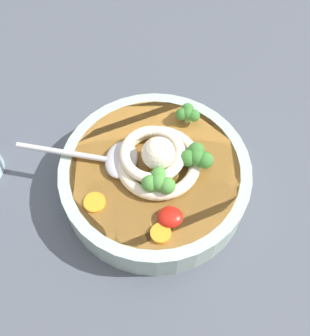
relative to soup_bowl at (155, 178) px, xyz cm
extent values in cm
cube|color=#474C56|center=(2.61, -2.07, -5.02)|extent=(105.45, 105.45, 4.10)
cylinder|color=#9EB2A3|center=(0.00, 0.00, -0.10)|extent=(26.78, 26.78, 5.75)
cylinder|color=#B27A33|center=(0.00, 0.00, 0.13)|extent=(23.57, 23.57, 5.29)
torus|color=beige|center=(-0.45, -0.50, 3.58)|extent=(11.70, 11.70, 1.61)
torus|color=beige|center=(0.31, -1.01, 4.88)|extent=(12.54, 12.54, 1.45)
sphere|color=beige|center=(-0.45, -0.50, 5.68)|extent=(4.54, 4.54, 4.54)
ellipsoid|color=#B7B7BC|center=(4.59, -0.94, 3.58)|extent=(5.51, 6.76, 1.60)
cylinder|color=#B7B7BC|center=(11.94, -2.44, 3.58)|extent=(14.86, 3.79, 0.80)
ellipsoid|color=#B2190F|center=(-1.84, 7.68, 3.52)|extent=(3.30, 2.97, 1.49)
cylinder|color=#7A9E60|center=(-5.57, -0.16, 3.41)|extent=(1.18, 1.18, 1.26)
sphere|color=#38752D|center=(-5.57, -0.16, 5.20)|extent=(2.31, 2.31, 2.31)
sphere|color=#38752D|center=(-4.41, -0.16, 4.99)|extent=(2.31, 2.31, 2.31)
sphere|color=#38752D|center=(-6.62, 0.26, 5.09)|extent=(2.31, 2.31, 2.31)
sphere|color=#38752D|center=(-5.57, -1.32, 5.03)|extent=(2.31, 2.31, 2.31)
cylinder|color=#7A9E60|center=(-0.44, 3.58, 3.39)|extent=(1.15, 1.15, 1.23)
sphere|color=#478938|center=(-0.44, 3.58, 5.14)|extent=(2.26, 2.26, 2.26)
sphere|color=#478938|center=(0.69, 3.58, 4.94)|extent=(2.26, 2.26, 2.26)
sphere|color=#478938|center=(-1.47, 3.99, 5.04)|extent=(2.26, 2.26, 2.26)
sphere|color=#478938|center=(-0.44, 2.45, 4.98)|extent=(2.26, 2.26, 2.26)
cylinder|color=#7A9E60|center=(-4.85, -7.95, 3.27)|extent=(0.91, 0.91, 0.98)
sphere|color=#38752D|center=(-4.85, -7.95, 4.65)|extent=(1.79, 1.79, 1.79)
sphere|color=#38752D|center=(-3.96, -7.95, 4.48)|extent=(1.79, 1.79, 1.79)
sphere|color=#38752D|center=(-5.67, -7.62, 4.57)|extent=(1.79, 1.79, 1.79)
sphere|color=#38752D|center=(-4.85, -8.84, 4.52)|extent=(1.79, 1.79, 1.79)
cylinder|color=orange|center=(7.96, 5.25, 2.99)|extent=(2.89, 2.89, 0.43)
cylinder|color=orange|center=(-0.59, 9.72, 3.12)|extent=(2.63, 2.63, 0.69)
camera|label=1|loc=(0.38, 29.09, 51.98)|focal=44.44mm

